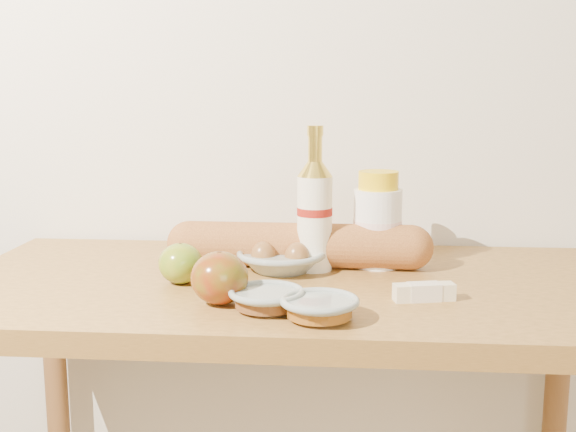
% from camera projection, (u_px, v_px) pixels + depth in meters
% --- Properties ---
extents(back_wall, '(3.50, 0.02, 2.60)m').
position_uv_depth(back_wall, '(302.00, 56.00, 1.53)').
color(back_wall, beige).
rests_on(back_wall, ground).
extents(table, '(1.20, 0.60, 0.90)m').
position_uv_depth(table, '(289.00, 346.00, 1.30)').
color(table, '#AE7D38').
rests_on(table, ground).
extents(bourbon_bottle, '(0.07, 0.07, 0.27)m').
position_uv_depth(bourbon_bottle, '(315.00, 212.00, 1.33)').
color(bourbon_bottle, white).
rests_on(bourbon_bottle, table).
extents(cream_bottle, '(0.10, 0.10, 0.18)m').
position_uv_depth(cream_bottle, '(377.00, 222.00, 1.36)').
color(cream_bottle, white).
rests_on(cream_bottle, table).
extents(egg_bowl, '(0.17, 0.17, 0.06)m').
position_uv_depth(egg_bowl, '(282.00, 258.00, 1.34)').
color(egg_bowl, gray).
rests_on(egg_bowl, table).
extents(baguette, '(0.51, 0.09, 0.08)m').
position_uv_depth(baguette, '(298.00, 245.00, 1.36)').
color(baguette, '#B57137').
rests_on(baguette, table).
extents(apple_yellowgreen, '(0.09, 0.09, 0.07)m').
position_uv_depth(apple_yellowgreen, '(181.00, 263.00, 1.25)').
color(apple_yellowgreen, olive).
rests_on(apple_yellowgreen, table).
extents(apple_redgreen_right, '(0.10, 0.10, 0.08)m').
position_uv_depth(apple_redgreen_right, '(220.00, 278.00, 1.13)').
color(apple_redgreen_right, '#93080C').
rests_on(apple_redgreen_right, table).
extents(sugar_bowl, '(0.15, 0.15, 0.03)m').
position_uv_depth(sugar_bowl, '(267.00, 299.00, 1.10)').
color(sugar_bowl, gray).
rests_on(sugar_bowl, table).
extents(syrup_bowl, '(0.13, 0.13, 0.03)m').
position_uv_depth(syrup_bowl, '(320.00, 308.00, 1.06)').
color(syrup_bowl, gray).
rests_on(syrup_bowl, table).
extents(butter_stick, '(0.10, 0.05, 0.03)m').
position_uv_depth(butter_stick, '(424.00, 292.00, 1.15)').
color(butter_stick, beige).
rests_on(butter_stick, table).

